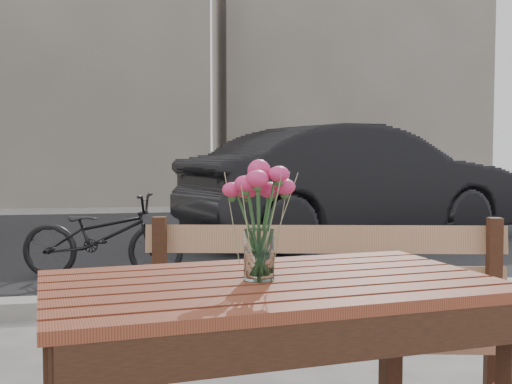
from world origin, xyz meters
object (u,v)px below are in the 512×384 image
(main_table, at_px, (271,324))
(parked_car, at_px, (354,184))
(main_vase, at_px, (259,206))
(bicycle, at_px, (103,236))

(main_table, distance_m, parked_car, 6.89)
(main_table, xyz_separation_m, main_vase, (-0.04, -0.00, 0.35))
(parked_car, height_order, bicycle, parked_car)
(main_table, bearing_deg, main_vase, 175.88)
(main_table, xyz_separation_m, parked_car, (2.49, 6.42, 0.09))
(main_table, relative_size, main_vase, 3.98)
(bicycle, bearing_deg, main_vase, -157.59)
(parked_car, relative_size, bicycle, 3.05)
(bicycle, bearing_deg, main_table, -157.11)
(main_table, xyz_separation_m, bicycle, (-0.72, 4.33, -0.27))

